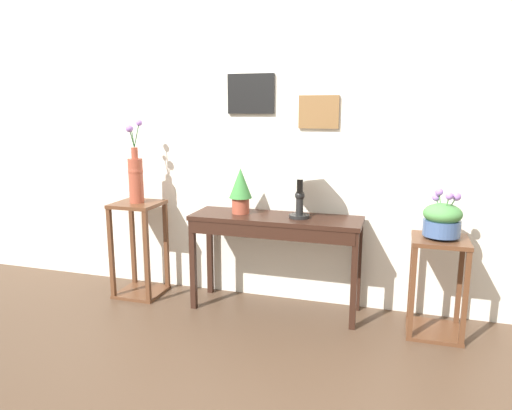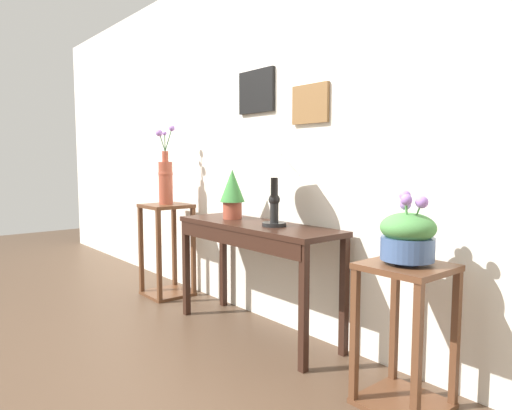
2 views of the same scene
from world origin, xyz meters
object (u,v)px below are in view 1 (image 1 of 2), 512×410
Objects in this scene: table_lamp at (300,166)px; planter_bowl_wide_right at (442,219)px; console_table at (275,230)px; pedestal_stand_right at (437,287)px; potted_plant_on_console at (241,188)px; pedestal_stand_left at (140,249)px; flower_vase_tall_left at (136,175)px.

planter_bowl_wide_right is (1.03, -0.06, -0.33)m from table_lamp.
planter_bowl_wide_right is at bearing -1.85° from console_table.
pedestal_stand_right is at bearing -3.55° from table_lamp.
pedestal_stand_right is (1.22, -0.04, -0.32)m from console_table.
table_lamp is 1.43× the size of potted_plant_on_console.
pedestal_stand_left is 2.48m from planter_bowl_wide_right.
console_table is 1.87× the size of pedestal_stand_right.
console_table is 1.94× the size of flower_vase_tall_left.
potted_plant_on_console reaches higher than pedestal_stand_right.
flower_vase_tall_left reaches higher than planter_bowl_wide_right.
flower_vase_tall_left is at bearing -176.80° from potted_plant_on_console.
table_lamp reaches higher than potted_plant_on_console.
console_table is 3.81× the size of planter_bowl_wide_right.
pedestal_stand_left is at bearing -178.77° from table_lamp.
console_table is at bearing 178.16° from pedestal_stand_right.
flower_vase_tall_left is at bearing 179.21° from pedestal_stand_right.
pedestal_stand_right is (2.44, -0.03, -0.71)m from flower_vase_tall_left.
table_lamp is 1.49× the size of planter_bowl_wide_right.
planter_bowl_wide_right is (0.00, -0.00, 0.50)m from pedestal_stand_right.
table_lamp reaches higher than planter_bowl_wide_right.
planter_bowl_wide_right is at bearing -0.79° from pedestal_stand_left.
pedestal_stand_left reaches higher than pedestal_stand_right.
flower_vase_tall_left is (-1.41, -0.03, -0.12)m from table_lamp.
table_lamp is at bearing 1.24° from flower_vase_tall_left.
planter_bowl_wide_right is at bearing -0.79° from flower_vase_tall_left.
flower_vase_tall_left is (-0.92, -0.05, 0.08)m from potted_plant_on_console.
console_table is 1.24m from planter_bowl_wide_right.
potted_plant_on_console is 0.53× the size of flower_vase_tall_left.
pedestal_stand_left reaches higher than console_table.
pedestal_stand_right is 0.50m from planter_bowl_wide_right.
console_table is 1.28m from flower_vase_tall_left.
potted_plant_on_console reaches higher than pedestal_stand_left.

